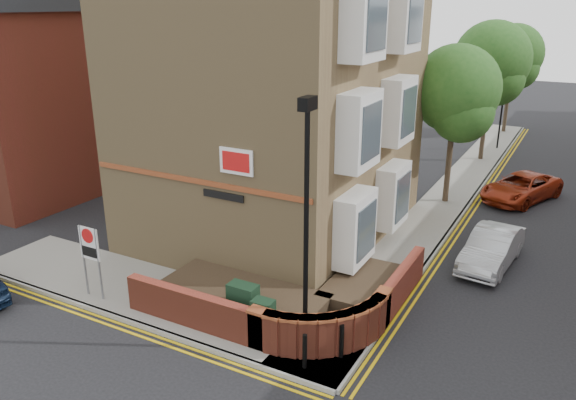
{
  "coord_description": "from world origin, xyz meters",
  "views": [
    {
      "loc": [
        7.06,
        -9.7,
        8.34
      ],
      "look_at": [
        -0.41,
        4.0,
        2.83
      ],
      "focal_mm": 35.0,
      "sensor_mm": 36.0,
      "label": 1
    }
  ],
  "objects_px": {
    "zone_sign": "(90,249)",
    "utility_cabinet_large": "(243,305)",
    "lamppost": "(306,228)",
    "silver_car_near": "(492,248)"
  },
  "relations": [
    {
      "from": "utility_cabinet_large",
      "to": "silver_car_near",
      "type": "relative_size",
      "value": 0.32
    },
    {
      "from": "lamppost",
      "to": "utility_cabinet_large",
      "type": "height_order",
      "value": "lamppost"
    },
    {
      "from": "utility_cabinet_large",
      "to": "silver_car_near",
      "type": "distance_m",
      "value": 8.86
    },
    {
      "from": "lamppost",
      "to": "zone_sign",
      "type": "bearing_deg",
      "value": -173.93
    },
    {
      "from": "lamppost",
      "to": "silver_car_near",
      "type": "distance_m",
      "value": 8.45
    },
    {
      "from": "zone_sign",
      "to": "silver_car_near",
      "type": "height_order",
      "value": "zone_sign"
    },
    {
      "from": "lamppost",
      "to": "zone_sign",
      "type": "distance_m",
      "value": 6.85
    },
    {
      "from": "lamppost",
      "to": "silver_car_near",
      "type": "xyz_separation_m",
      "value": [
        3.25,
        7.31,
        -2.72
      ]
    },
    {
      "from": "zone_sign",
      "to": "utility_cabinet_large",
      "type": "bearing_deg",
      "value": 9.69
    },
    {
      "from": "lamppost",
      "to": "silver_car_near",
      "type": "relative_size",
      "value": 1.67
    }
  ]
}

